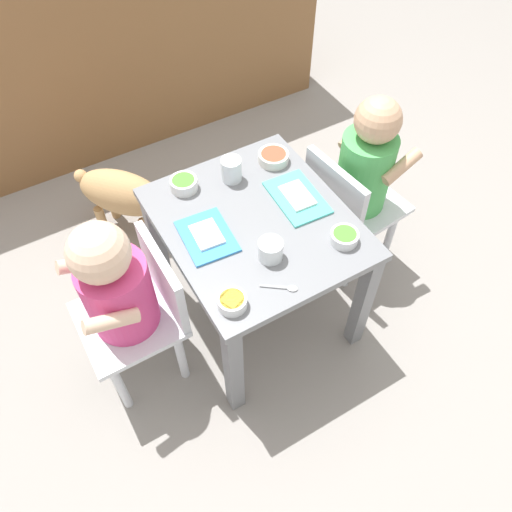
% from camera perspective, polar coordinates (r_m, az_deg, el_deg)
% --- Properties ---
extents(ground_plane, '(7.00, 7.00, 0.00)m').
position_cam_1_polar(ground_plane, '(1.86, -0.00, -5.88)').
color(ground_plane, gray).
extents(kitchen_cabinet_back, '(1.85, 0.39, 0.86)m').
position_cam_1_polar(kitchen_cabinet_back, '(2.44, -15.95, 22.03)').
color(kitchen_cabinet_back, brown).
rests_on(kitchen_cabinet_back, ground).
extents(dining_table, '(0.52, 0.60, 0.48)m').
position_cam_1_polar(dining_table, '(1.55, -0.00, 1.83)').
color(dining_table, slate).
rests_on(dining_table, ground).
extents(seated_child_left, '(0.28, 0.28, 0.69)m').
position_cam_1_polar(seated_child_left, '(1.43, -14.84, -3.70)').
color(seated_child_left, silver).
rests_on(seated_child_left, ground).
extents(seated_child_right, '(0.31, 0.31, 0.71)m').
position_cam_1_polar(seated_child_right, '(1.71, 11.78, 9.20)').
color(seated_child_right, silver).
rests_on(seated_child_right, ground).
extents(dog, '(0.36, 0.39, 0.31)m').
position_cam_1_polar(dog, '(1.99, -14.04, 6.64)').
color(dog, tan).
rests_on(dog, ground).
extents(food_tray_left, '(0.15, 0.19, 0.02)m').
position_cam_1_polar(food_tray_left, '(1.44, -5.48, 2.25)').
color(food_tray_left, '#388CD8').
rests_on(food_tray_left, dining_table).
extents(food_tray_right, '(0.14, 0.21, 0.02)m').
position_cam_1_polar(food_tray_right, '(1.54, 4.60, 6.56)').
color(food_tray_right, '#4CC6BC').
rests_on(food_tray_right, dining_table).
extents(water_cup_left, '(0.07, 0.07, 0.06)m').
position_cam_1_polar(water_cup_left, '(1.38, 1.62, 0.58)').
color(water_cup_left, white).
rests_on(water_cup_left, dining_table).
extents(water_cup_right, '(0.06, 0.06, 0.07)m').
position_cam_1_polar(water_cup_right, '(1.58, -2.75, 9.46)').
color(water_cup_right, white).
rests_on(water_cup_right, dining_table).
extents(veggie_bowl_far, '(0.08, 0.08, 0.03)m').
position_cam_1_polar(veggie_bowl_far, '(1.29, -2.67, -5.09)').
color(veggie_bowl_far, white).
rests_on(veggie_bowl_far, dining_table).
extents(veggie_bowl_near, '(0.08, 0.08, 0.03)m').
position_cam_1_polar(veggie_bowl_near, '(1.44, 9.79, 2.11)').
color(veggie_bowl_near, white).
rests_on(veggie_bowl_near, dining_table).
extents(cereal_bowl_right_side, '(0.10, 0.10, 0.03)m').
position_cam_1_polar(cereal_bowl_right_side, '(1.65, 1.95, 10.94)').
color(cereal_bowl_right_side, silver).
rests_on(cereal_bowl_right_side, dining_table).
extents(cereal_bowl_left_side, '(0.08, 0.08, 0.04)m').
position_cam_1_polar(cereal_bowl_left_side, '(1.57, -8.03, 7.95)').
color(cereal_bowl_left_side, white).
rests_on(cereal_bowl_left_side, dining_table).
extents(spoon_by_left_tray, '(0.09, 0.07, 0.01)m').
position_cam_1_polar(spoon_by_left_tray, '(1.33, 3.00, -3.53)').
color(spoon_by_left_tray, silver).
rests_on(spoon_by_left_tray, dining_table).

